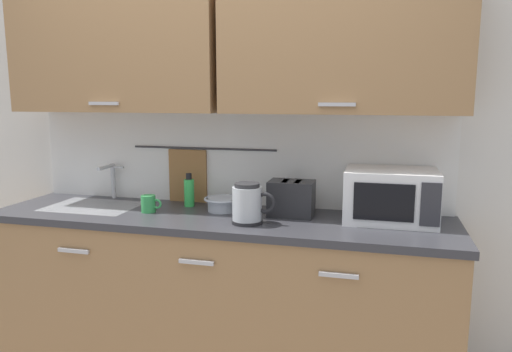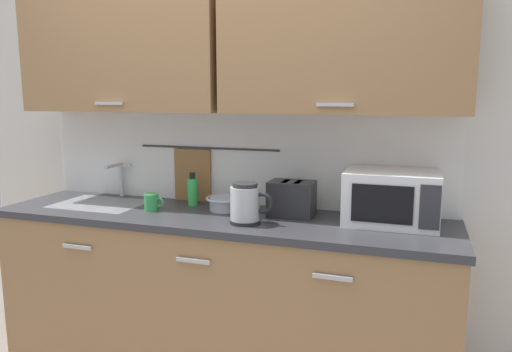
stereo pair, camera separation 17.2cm
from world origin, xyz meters
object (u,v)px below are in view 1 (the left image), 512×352
at_px(electric_kettle, 248,204).
at_px(dish_soap_bottle, 189,192).
at_px(toaster, 291,198).
at_px(microwave, 391,196).
at_px(mixing_bowl, 223,203).
at_px(mug_near_sink, 149,204).

distance_m(electric_kettle, dish_soap_bottle, 0.52).
xyz_separation_m(dish_soap_bottle, toaster, (0.62, -0.07, 0.01)).
relative_size(microwave, mixing_bowl, 2.15).
distance_m(microwave, mixing_bowl, 0.91).
bearing_deg(toaster, mug_near_sink, -170.87).
bearing_deg(mug_near_sink, microwave, 6.10).
relative_size(dish_soap_bottle, toaster, 0.77).
height_order(electric_kettle, mixing_bowl, electric_kettle).
xyz_separation_m(dish_soap_bottle, mixing_bowl, (0.23, -0.06, -0.04)).
distance_m(microwave, dish_soap_bottle, 1.14).
bearing_deg(microwave, toaster, -178.55).
relative_size(dish_soap_bottle, mug_near_sink, 1.63).
relative_size(mug_near_sink, mixing_bowl, 0.56).
xyz_separation_m(electric_kettle, mixing_bowl, (-0.21, 0.22, -0.06)).
bearing_deg(electric_kettle, mixing_bowl, 132.75).
bearing_deg(dish_soap_bottle, mug_near_sink, -130.20).
xyz_separation_m(microwave, mug_near_sink, (-1.30, -0.14, -0.09)).
height_order(microwave, mixing_bowl, microwave).
relative_size(microwave, electric_kettle, 2.03).
distance_m(electric_kettle, mixing_bowl, 0.31).
height_order(microwave, electric_kettle, microwave).
bearing_deg(mug_near_sink, electric_kettle, -8.64).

